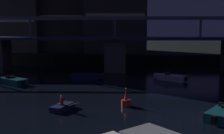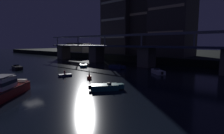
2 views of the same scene
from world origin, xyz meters
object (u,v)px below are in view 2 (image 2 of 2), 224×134
object	(u,v)px
speedboat_mid_right	(158,72)
channel_buoy	(89,77)
dinghy_with_paddler	(65,75)
cabin_cruiser_near_left	(4,89)
waterfront_pavilion	(79,48)
tower_west_tall	(147,5)
speedboat_near_center	(83,65)
speedboat_far_left	(117,67)
speedboat_mid_left	(106,87)
river_bridge	(147,53)
tower_west_low	(120,12)
speedboat_mid_center	(17,68)

from	to	relation	value
speedboat_mid_right	channel_buoy	distance (m)	15.84
speedboat_mid_right	dinghy_with_paddler	size ratio (longest dim) A/B	1.63
channel_buoy	dinghy_with_paddler	bearing A→B (deg)	-166.38
cabin_cruiser_near_left	channel_buoy	xyz separation A→B (m)	(-0.83, 14.95, -0.57)
waterfront_pavilion	channel_buoy	distance (m)	59.04
tower_west_tall	speedboat_near_center	distance (m)	39.18
tower_west_tall	speedboat_far_left	size ratio (longest dim) A/B	7.66
speedboat_mid_left	speedboat_far_left	xyz separation A→B (m)	(-13.42, 18.53, 0.00)
river_bridge	channel_buoy	bearing A→B (deg)	-86.44
tower_west_tall	speedboat_far_left	bearing A→B (deg)	-73.71
speedboat_near_center	speedboat_mid_right	world-z (taller)	same
dinghy_with_paddler	channel_buoy	bearing A→B (deg)	13.62
speedboat_mid_left	river_bridge	bearing A→B (deg)	109.16
speedboat_mid_right	tower_west_low	bearing A→B (deg)	141.07
speedboat_mid_center	speedboat_mid_right	size ratio (longest dim) A/B	1.14
tower_west_tall	channel_buoy	distance (m)	50.56
tower_west_low	speedboat_mid_center	xyz separation A→B (m)	(1.23, -44.04, -19.81)
speedboat_far_left	tower_west_low	bearing A→B (deg)	127.95
river_bridge	speedboat_near_center	distance (m)	18.58
speedboat_mid_center	speedboat_far_left	world-z (taller)	same
tower_west_low	waterfront_pavilion	distance (m)	27.52
waterfront_pavilion	speedboat_far_left	bearing A→B (deg)	-25.85
tower_west_tall	waterfront_pavilion	size ratio (longest dim) A/B	3.22
channel_buoy	speedboat_mid_left	bearing A→B (deg)	-25.30
speedboat_mid_right	cabin_cruiser_near_left	bearing A→B (deg)	-101.47
speedboat_near_center	tower_west_tall	bearing A→B (deg)	88.24
speedboat_far_left	dinghy_with_paddler	distance (m)	16.21
speedboat_mid_right	speedboat_mid_center	bearing A→B (deg)	-149.80
speedboat_mid_left	channel_buoy	distance (m)	8.74
river_bridge	waterfront_pavilion	distance (m)	47.43
river_bridge	cabin_cruiser_near_left	size ratio (longest dim) A/B	10.68
speedboat_mid_left	tower_west_tall	bearing A→B (deg)	114.78
waterfront_pavilion	speedboat_mid_right	bearing A→B (deg)	-20.97
waterfront_pavilion	river_bridge	bearing A→B (deg)	-14.55
cabin_cruiser_near_left	speedboat_mid_right	world-z (taller)	cabin_cruiser_near_left
speedboat_near_center	channel_buoy	xyz separation A→B (m)	(14.93, -10.90, 0.06)
tower_west_tall	dinghy_with_paddler	xyz separation A→B (m)	(8.12, -44.97, -21.75)
tower_west_tall	speedboat_mid_center	distance (m)	52.98
speedboat_mid_right	river_bridge	bearing A→B (deg)	132.93
tower_west_low	speedboat_near_center	xyz separation A→B (m)	(10.50, -29.43, -19.81)
speedboat_far_left	speedboat_mid_left	bearing A→B (deg)	-54.09
river_bridge	speedboat_mid_left	xyz separation A→B (m)	(9.34, -26.88, -3.64)
tower_west_tall	speedboat_far_left	distance (m)	36.95
speedboat_mid_center	river_bridge	bearing A→B (deg)	49.71
river_bridge	cabin_cruiser_near_left	world-z (taller)	river_bridge
cabin_cruiser_near_left	waterfront_pavilion	bearing A→B (deg)	133.93
speedboat_far_left	channel_buoy	world-z (taller)	channel_buoy
channel_buoy	speedboat_mid_right	bearing A→B (deg)	64.68
speedboat_near_center	dinghy_with_paddler	world-z (taller)	dinghy_with_paddler
tower_west_tall	cabin_cruiser_near_left	xyz separation A→B (m)	(14.76, -58.51, -20.98)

